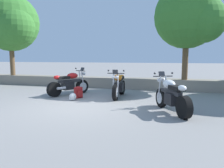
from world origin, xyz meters
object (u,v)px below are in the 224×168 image
at_px(rider_helmet, 73,97).
at_px(leafy_tree_mid_left, 190,17).
at_px(leafy_tree_far_left, 11,24).
at_px(motorcycle_white_far_right, 171,96).
at_px(motorcycle_orange_centre, 119,85).
at_px(rider_backpack, 78,92).
at_px(motorcycle_red_near_left, 69,84).

xyz_separation_m(rider_helmet, leafy_tree_mid_left, (4.33, 3.60, 3.37)).
xyz_separation_m(leafy_tree_far_left, leafy_tree_mid_left, (10.02, 0.01, -0.11)).
bearing_deg(motorcycle_white_far_right, motorcycle_orange_centre, 137.24).
bearing_deg(leafy_tree_far_left, rider_helmet, -32.22).
bearing_deg(motorcycle_orange_centre, rider_backpack, -157.41).
bearing_deg(rider_helmet, leafy_tree_far_left, 147.78).
bearing_deg(rider_helmet, motorcycle_orange_centre, 36.50).
distance_m(motorcycle_white_far_right, rider_backpack, 3.90).
relative_size(motorcycle_red_near_left, leafy_tree_mid_left, 0.41).
distance_m(motorcycle_orange_centre, rider_backpack, 1.67).
distance_m(motorcycle_red_near_left, rider_backpack, 0.93).
bearing_deg(leafy_tree_far_left, leafy_tree_mid_left, 0.08).
relative_size(motorcycle_white_far_right, leafy_tree_far_left, 0.39).
height_order(motorcycle_white_far_right, rider_backpack, motorcycle_white_far_right).
xyz_separation_m(motorcycle_white_far_right, rider_backpack, (-3.65, 1.34, -0.24)).
bearing_deg(rider_backpack, leafy_tree_mid_left, 35.63).
bearing_deg(rider_backpack, motorcycle_white_far_right, -20.13).
bearing_deg(motorcycle_red_near_left, leafy_tree_far_left, 153.37).
relative_size(rider_helmet, leafy_tree_mid_left, 0.06).
distance_m(motorcycle_red_near_left, motorcycle_white_far_right, 4.75).
height_order(motorcycle_white_far_right, rider_helmet, motorcycle_white_far_right).
xyz_separation_m(rider_backpack, leafy_tree_far_left, (-5.70, 3.08, 3.37)).
bearing_deg(leafy_tree_far_left, motorcycle_orange_centre, -18.75).
distance_m(motorcycle_red_near_left, leafy_tree_mid_left, 6.37).
bearing_deg(motorcycle_red_near_left, rider_helmet, -57.62).
distance_m(motorcycle_orange_centre, rider_helmet, 1.94).
height_order(motorcycle_white_far_right, leafy_tree_mid_left, leafy_tree_mid_left).
bearing_deg(motorcycle_white_far_right, leafy_tree_mid_left, 81.43).
distance_m(rider_backpack, leafy_tree_far_left, 7.30).
distance_m(motorcycle_red_near_left, leafy_tree_far_left, 6.42).
relative_size(motorcycle_orange_centre, rider_backpack, 4.40).
distance_m(leafy_tree_far_left, leafy_tree_mid_left, 10.02).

